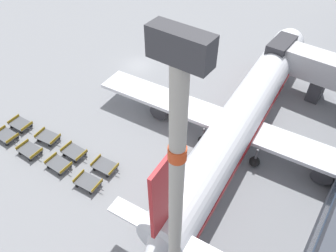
{
  "coord_description": "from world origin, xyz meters",
  "views": [
    {
      "loc": [
        27.99,
        -31.79,
        27.23
      ],
      "look_at": [
        12.28,
        -9.51,
        1.49
      ],
      "focal_mm": 35.0,
      "sensor_mm": 36.0,
      "label": 1
    }
  ],
  "objects": [
    {
      "name": "baggage_dolly_row_mid_a_col_a",
      "position": [
        -2.95,
        -18.57,
        0.48
      ],
      "size": [
        3.23,
        1.91,
        0.92
      ],
      "color": "#515459",
      "rests_on": "ground_plane"
    },
    {
      "name": "baggage_dolly_row_mid_a_col_b",
      "position": [
        1.47,
        -18.13,
        0.48
      ],
      "size": [
        3.27,
        2.02,
        0.92
      ],
      "color": "#515459",
      "rests_on": "ground_plane"
    },
    {
      "name": "baggage_dolly_row_near_col_a",
      "position": [
        -2.64,
        -20.75,
        0.48
      ],
      "size": [
        3.21,
        1.87,
        0.92
      ],
      "color": "#515459",
      "rests_on": "ground_plane"
    },
    {
      "name": "baggage_dolly_row_near_col_d",
      "position": [
        9.85,
        -20.05,
        0.48
      ],
      "size": [
        3.26,
        1.97,
        0.92
      ],
      "color": "#515459",
      "rests_on": "ground_plane"
    },
    {
      "name": "baggage_dolly_row_near_col_c",
      "position": [
        5.62,
        -20.16,
        0.48
      ],
      "size": [
        3.2,
        1.84,
        0.92
      ],
      "color": "#515459",
      "rests_on": "ground_plane"
    },
    {
      "name": "baggage_dolly_row_mid_a_col_d",
      "position": [
        9.79,
        -17.52,
        0.48
      ],
      "size": [
        3.25,
        1.95,
        0.92
      ],
      "color": "#515459",
      "rests_on": "ground_plane"
    },
    {
      "name": "baggage_dolly_row_near_col_b",
      "position": [
        1.45,
        -20.65,
        0.48
      ],
      "size": [
        3.2,
        1.85,
        0.92
      ],
      "color": "#515459",
      "rests_on": "ground_plane"
    },
    {
      "name": "airplane",
      "position": [
        19.14,
        -5.19,
        3.33
      ],
      "size": [
        35.46,
        40.28,
        12.37
      ],
      "color": "silver",
      "rests_on": "ground_plane"
    },
    {
      "name": "ground_plane",
      "position": [
        0.0,
        0.0,
        0.0
      ],
      "size": [
        500.0,
        500.0,
        0.0
      ],
      "primitive_type": "plane",
      "color": "gray"
    },
    {
      "name": "baggage_dolly_row_mid_a_col_c",
      "position": [
        5.65,
        -18.0,
        0.48
      ],
      "size": [
        3.21,
        1.85,
        0.92
      ],
      "color": "#515459",
      "rests_on": "ground_plane"
    },
    {
      "name": "apron_light_mast",
      "position": [
        23.56,
        -24.9,
        12.73
      ],
      "size": [
        2.0,
        0.74,
        23.07
      ],
      "color": "#ADA89E",
      "rests_on": "ground_plane"
    }
  ]
}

